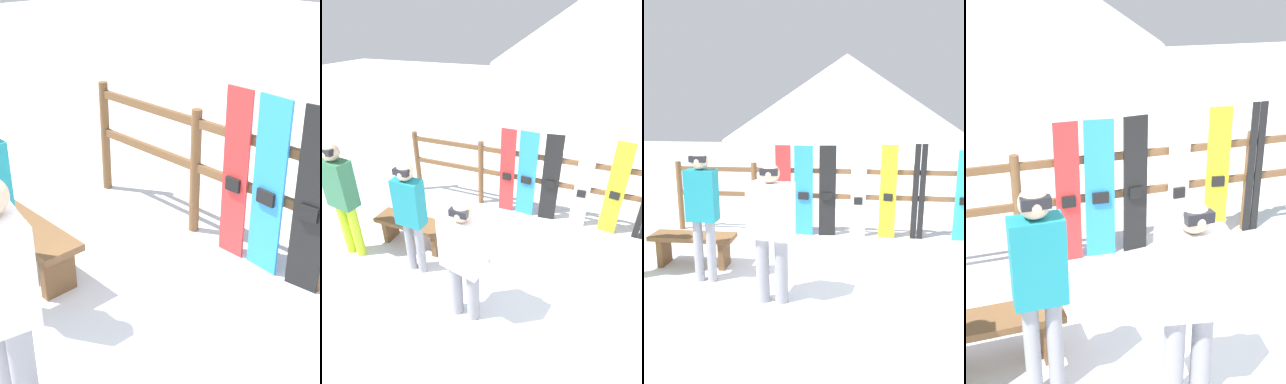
{
  "view_description": "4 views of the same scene",
  "coord_description": "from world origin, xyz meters",
  "views": [
    {
      "loc": [
        1.73,
        -1.38,
        2.61
      ],
      "look_at": [
        -0.87,
        1.1,
        0.88
      ],
      "focal_mm": 50.0,
      "sensor_mm": 36.0,
      "label": 1
    },
    {
      "loc": [
        0.52,
        -2.48,
        3.04
      ],
      "look_at": [
        -0.87,
        0.91,
        0.91
      ],
      "focal_mm": 28.0,
      "sensor_mm": 36.0,
      "label": 2
    },
    {
      "loc": [
        0.24,
        -4.12,
        2.09
      ],
      "look_at": [
        -0.36,
        0.93,
        0.97
      ],
      "focal_mm": 35.0,
      "sensor_mm": 36.0,
      "label": 3
    },
    {
      "loc": [
        -1.97,
        -3.07,
        2.81
      ],
      "look_at": [
        -0.5,
        1.08,
        1.07
      ],
      "focal_mm": 50.0,
      "sensor_mm": 36.0,
      "label": 4
    }
  ],
  "objects": [
    {
      "name": "fence",
      "position": [
        0.0,
        2.0,
        0.72
      ],
      "size": [
        5.48,
        0.1,
        1.22
      ],
      "color": "brown",
      "rests_on": "ground"
    },
    {
      "name": "bench",
      "position": [
        -1.82,
        0.47,
        0.32
      ],
      "size": [
        1.14,
        0.36,
        0.44
      ],
      "color": "brown",
      "rests_on": "ground"
    },
    {
      "name": "snowboard_blue",
      "position": [
        -0.49,
        1.94,
        0.76
      ],
      "size": [
        0.32,
        0.08,
        1.52
      ],
      "color": "#288CE0",
      "rests_on": "ground"
    },
    {
      "name": "mountain_backdrop",
      "position": [
        0.0,
        24.0,
        3.0
      ],
      "size": [
        18.0,
        18.0,
        6.0
      ],
      "color": "silver",
      "rests_on": "ground"
    },
    {
      "name": "ski_pair_black",
      "position": [
        1.39,
        1.95,
        0.79
      ],
      "size": [
        0.19,
        0.02,
        1.57
      ],
      "color": "black",
      "rests_on": "ground"
    },
    {
      "name": "snowboard_black_stripe",
      "position": [
        -0.09,
        1.94,
        0.76
      ],
      "size": [
        0.28,
        0.08,
        1.53
      ],
      "color": "black",
      "rests_on": "ground"
    },
    {
      "name": "snowboard_yellow",
      "position": [
        0.9,
        1.94,
        0.77
      ],
      "size": [
        0.26,
        0.09,
        1.55
      ],
      "color": "yellow",
      "rests_on": "ground"
    },
    {
      "name": "person_teal",
      "position": [
        -1.48,
        0.04,
        0.96
      ],
      "size": [
        0.36,
        0.21,
        1.62
      ],
      "color": "gray",
      "rests_on": "ground"
    },
    {
      "name": "person_white",
      "position": [
        -0.56,
        -0.37,
        0.88
      ],
      "size": [
        0.51,
        0.34,
        1.55
      ],
      "color": "gray",
      "rests_on": "ground"
    },
    {
      "name": "snowboard_white",
      "position": [
        0.42,
        1.94,
        0.69
      ],
      "size": [
        0.25,
        0.06,
        1.38
      ],
      "color": "white",
      "rests_on": "ground"
    },
    {
      "name": "ground_plane",
      "position": [
        0.0,
        0.0,
        0.0
      ],
      "size": [
        40.0,
        40.0,
        0.0
      ],
      "primitive_type": "plane",
      "color": "white"
    },
    {
      "name": "snowboard_red",
      "position": [
        -0.83,
        1.94,
        0.76
      ],
      "size": [
        0.26,
        0.05,
        1.53
      ],
      "color": "red",
      "rests_on": "ground"
    }
  ]
}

